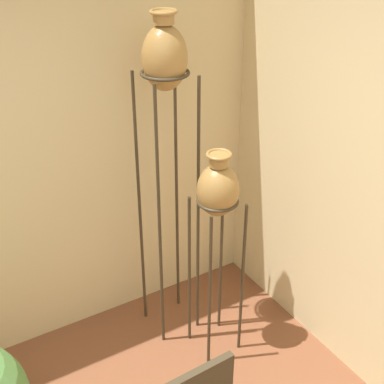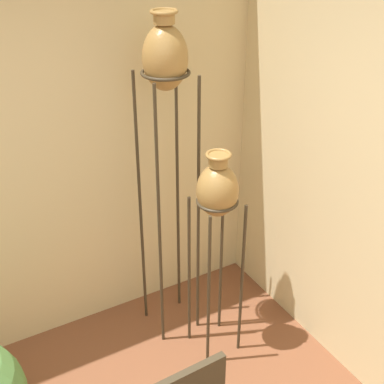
% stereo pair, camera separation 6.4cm
% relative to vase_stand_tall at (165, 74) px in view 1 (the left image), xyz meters
% --- Properties ---
extents(vase_stand_tall, '(0.30, 0.30, 2.18)m').
position_rel_vase_stand_tall_xyz_m(vase_stand_tall, '(0.00, 0.00, 0.00)').
color(vase_stand_tall, '#382D1E').
rests_on(vase_stand_tall, ground_plane).
extents(vase_stand_medium, '(0.26, 0.26, 1.45)m').
position_rel_vase_stand_tall_xyz_m(vase_stand_medium, '(0.15, -0.34, -0.66)').
color(vase_stand_medium, '#382D1E').
rests_on(vase_stand_medium, ground_plane).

